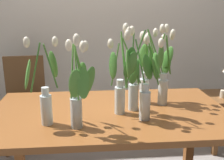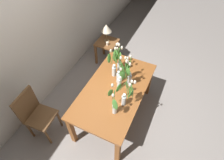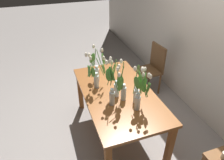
# 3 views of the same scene
# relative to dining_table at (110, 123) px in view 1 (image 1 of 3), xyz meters

# --- Properties ---
(room_wall_rear) EXTENTS (9.00, 0.10, 2.70)m
(room_wall_rear) POSITION_rel_dining_table_xyz_m (0.00, 1.45, 0.70)
(room_wall_rear) COLOR silver
(room_wall_rear) RESTS_ON ground
(dining_table) EXTENTS (1.60, 0.90, 0.74)m
(dining_table) POSITION_rel_dining_table_xyz_m (0.00, 0.00, 0.00)
(dining_table) COLOR brown
(dining_table) RESTS_ON ground
(tulip_vase_0) EXTENTS (0.25, 0.16, 0.59)m
(tulip_vase_0) POSITION_rel_dining_table_xyz_m (0.20, -0.15, 0.28)
(tulip_vase_0) COLOR silver
(tulip_vase_0) RESTS_ON dining_table
(tulip_vase_1) EXTENTS (0.23, 0.20, 0.57)m
(tulip_vase_1) POSITION_rel_dining_table_xyz_m (0.08, -0.08, 0.33)
(tulip_vase_1) COLOR silver
(tulip_vase_1) RESTS_ON dining_table
(tulip_vase_2) EXTENTS (0.20, 0.22, 0.57)m
(tulip_vase_2) POSITION_rel_dining_table_xyz_m (0.30, 0.14, 0.32)
(tulip_vase_2) COLOR silver
(tulip_vase_2) RESTS_ON dining_table
(tulip_vase_3) EXTENTS (0.17, 0.28, 0.55)m
(tulip_vase_3) POSITION_rel_dining_table_xyz_m (-0.19, -0.25, 0.31)
(tulip_vase_3) COLOR silver
(tulip_vase_3) RESTS_ON dining_table
(tulip_vase_4) EXTENTS (0.21, 0.18, 0.54)m
(tulip_vase_4) POSITION_rel_dining_table_xyz_m (0.39, 0.12, 0.30)
(tulip_vase_4) COLOR silver
(tulip_vase_4) RESTS_ON dining_table
(tulip_vase_5) EXTENTS (0.19, 0.23, 0.52)m
(tulip_vase_5) POSITION_rel_dining_table_xyz_m (-0.39, -0.17, 0.28)
(tulip_vase_5) COLOR silver
(tulip_vase_5) RESTS_ON dining_table
(tulip_vase_6) EXTENTS (0.19, 0.16, 0.57)m
(tulip_vase_6) POSITION_rel_dining_table_xyz_m (0.17, -0.01, 0.27)
(tulip_vase_6) COLOR silver
(tulip_vase_6) RESTS_ON dining_table
(dining_chair) EXTENTS (0.43, 0.43, 0.93)m
(dining_chair) POSITION_rel_dining_table_xyz_m (-0.80, 0.98, -0.12)
(dining_chair) COLOR brown
(dining_chair) RESTS_ON ground
(pillar_candle) EXTENTS (0.06, 0.06, 0.07)m
(pillar_candle) POSITION_rel_dining_table_xyz_m (1.18, 0.71, -0.06)
(pillar_candle) COLOR beige
(pillar_candle) RESTS_ON side_table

